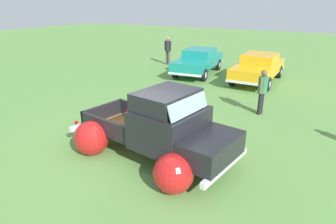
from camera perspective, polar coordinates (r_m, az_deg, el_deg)
ground_plane at (r=8.09m, az=-3.31°, el=-8.27°), size 80.00×80.00×0.00m
vintage_pickup_truck at (r=7.52m, az=-1.21°, el=-4.13°), size 4.84×3.28×1.96m
show_car_0 at (r=17.13m, az=6.03°, el=10.05°), size 2.27×4.77×1.43m
show_car_1 at (r=15.99m, az=17.33°, el=8.48°), size 1.93×4.60×1.43m
spectator_0 at (r=19.65m, az=-0.03°, el=12.31°), size 0.54×0.38×1.82m
spectator_2 at (r=11.17m, az=18.03°, el=4.27°), size 0.37×0.54×1.67m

